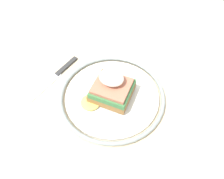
# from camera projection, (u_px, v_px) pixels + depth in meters

# --- Properties ---
(ground_plane) EXTENTS (6.00, 6.00, 0.00)m
(ground_plane) POSITION_uv_depth(u_px,v_px,m) (109.00, 172.00, 1.18)
(ground_plane) COLOR #9E9993
(dining_table) EXTENTS (1.01, 0.66, 0.75)m
(dining_table) POSITION_uv_depth(u_px,v_px,m) (107.00, 114.00, 0.67)
(dining_table) COLOR #C6B28E
(dining_table) RESTS_ON ground_plane
(plate) EXTENTS (0.26, 0.26, 0.02)m
(plate) POSITION_uv_depth(u_px,v_px,m) (112.00, 96.00, 0.55)
(plate) COLOR silver
(plate) RESTS_ON dining_table
(sandwich) EXTENTS (0.11, 0.11, 0.08)m
(sandwich) POSITION_uv_depth(u_px,v_px,m) (112.00, 88.00, 0.52)
(sandwich) COLOR olive
(sandwich) RESTS_ON plate
(fork) EXTENTS (0.02, 0.14, 0.00)m
(fork) POSITION_uv_depth(u_px,v_px,m) (180.00, 124.00, 0.51)
(fork) COLOR silver
(fork) RESTS_ON dining_table
(knife) EXTENTS (0.06, 0.18, 0.01)m
(knife) POSITION_uv_depth(u_px,v_px,m) (58.00, 74.00, 0.59)
(knife) COLOR #2D2D2D
(knife) RESTS_ON dining_table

